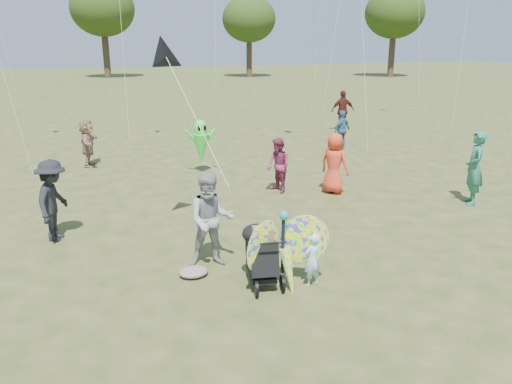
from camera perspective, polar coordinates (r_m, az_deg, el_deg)
ground at (r=9.51m, az=4.49°, el=-8.68°), size 160.00×160.00×0.00m
child_girl at (r=8.71m, az=6.46°, el=-7.75°), size 0.39×0.31×0.96m
adult_man at (r=9.31m, az=-5.16°, el=-3.22°), size 1.01×0.86×1.81m
grey_bag at (r=9.21m, az=-7.15°, el=-9.05°), size 0.53×0.44×0.17m
crowd_a at (r=14.03m, az=8.93°, el=3.24°), size 0.88×0.98×1.68m
crowd_b at (r=11.34m, az=-22.17°, el=-0.90°), size 1.02×1.29×1.75m
crowd_c at (r=20.04m, az=9.81°, el=7.01°), size 0.96×0.71×1.52m
crowd_d at (r=17.83m, az=-18.69°, el=5.31°), size 0.77×1.56×1.61m
crowd_e at (r=13.94m, az=2.56°, el=3.02°), size 0.70×0.83×1.53m
crowd_f at (r=14.07m, az=23.70°, el=2.54°), size 0.77×0.84×1.92m
crowd_h at (r=24.33m, az=9.89°, el=9.15°), size 1.19×0.70×1.90m
jogging_stroller at (r=8.65m, az=0.54°, el=-6.85°), size 0.64×1.11×1.09m
butterfly_kite at (r=8.49m, az=3.37°, el=-6.86°), size 1.74×0.75×1.60m
delta_kite_rig at (r=10.34m, az=-10.24°, el=14.93°), size 1.20×1.95×2.77m
alien_kite at (r=16.05m, az=-6.30°, el=5.52°), size 1.12×0.69×1.74m
tree_line at (r=53.28m, az=-14.19°, el=19.31°), size 91.78×33.60×10.79m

